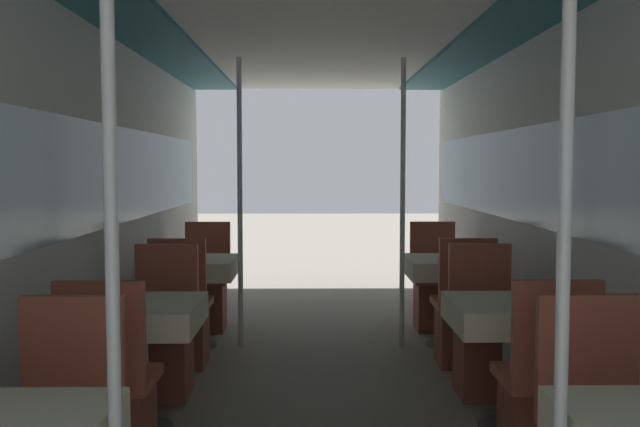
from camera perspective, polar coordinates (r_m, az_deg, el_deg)
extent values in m
cube|color=silver|center=(4.27, -18.90, -0.38)|extent=(0.05, 8.27, 2.29)
cube|color=#8CB2C6|center=(4.26, -18.82, 2.77)|extent=(0.03, 7.60, 0.66)
cube|color=silver|center=(4.32, 19.50, -0.35)|extent=(0.05, 8.27, 2.29)
cube|color=#8CB2C6|center=(4.31, 19.42, 2.76)|extent=(0.03, 7.60, 0.66)
cube|color=white|center=(4.15, 0.42, 16.28)|extent=(2.83, 8.27, 0.04)
cube|color=#2D707F|center=(4.28, -15.90, 15.27)|extent=(0.51, 7.94, 0.03)
cube|color=#2D707F|center=(4.32, 16.57, 15.15)|extent=(0.51, 7.94, 0.03)
cube|color=#9E4C38|center=(2.99, -19.15, -10.63)|extent=(0.40, 0.04, 0.47)
cylinder|color=silver|center=(2.11, -16.29, -4.48)|extent=(0.04, 0.04, 2.29)
cylinder|color=#B7B7BC|center=(4.08, -14.15, -11.81)|extent=(0.08, 0.08, 0.67)
cube|color=#B2B2B7|center=(4.01, -14.23, -7.08)|extent=(0.61, 0.61, 0.02)
cube|color=beige|center=(4.02, -14.22, -7.91)|extent=(0.65, 0.65, 0.15)
cube|color=#9E4C38|center=(3.54, -16.30, -12.62)|extent=(0.40, 0.40, 0.05)
cube|color=#9E4C38|center=(3.31, -17.24, -9.19)|extent=(0.40, 0.04, 0.47)
cube|color=brown|center=(4.64, -12.51, -11.64)|extent=(0.34, 0.34, 0.42)
cube|color=#9E4C38|center=(4.58, -12.55, -8.79)|extent=(0.40, 0.40, 0.05)
cube|color=#9E4C38|center=(4.71, -12.14, -5.24)|extent=(0.40, 0.04, 0.47)
cylinder|color=#4C4C51|center=(5.88, -9.93, -10.32)|extent=(0.34, 0.34, 0.01)
cylinder|color=#B7B7BC|center=(5.81, -9.97, -7.05)|extent=(0.08, 0.08, 0.67)
cube|color=#B2B2B7|center=(5.76, -10.01, -3.70)|extent=(0.61, 0.61, 0.02)
cube|color=beige|center=(5.76, -10.00, -4.28)|extent=(0.65, 0.65, 0.15)
cube|color=brown|center=(5.31, -10.93, -9.63)|extent=(0.34, 0.34, 0.42)
cube|color=#9E4C38|center=(5.26, -10.96, -7.13)|extent=(0.40, 0.40, 0.05)
cube|color=#9E4C38|center=(5.04, -11.36, -4.63)|extent=(0.40, 0.04, 0.47)
cube|color=brown|center=(6.37, -9.15, -7.34)|extent=(0.34, 0.34, 0.42)
cube|color=#9E4C38|center=(6.33, -9.17, -5.24)|extent=(0.40, 0.40, 0.05)
cube|color=#9E4C38|center=(6.47, -8.96, -2.73)|extent=(0.40, 0.04, 0.47)
cylinder|color=silver|center=(5.67, -6.42, 0.80)|extent=(0.04, 0.04, 2.29)
cube|color=#9E4C38|center=(3.04, 20.61, -10.41)|extent=(0.40, 0.04, 0.47)
cylinder|color=silver|center=(2.16, 18.90, -4.36)|extent=(0.04, 0.04, 2.29)
cylinder|color=#4C4C51|center=(4.22, 14.87, -16.14)|extent=(0.34, 0.34, 0.01)
cylinder|color=#B7B7BC|center=(4.12, 14.95, -11.67)|extent=(0.08, 0.08, 0.67)
cube|color=#B2B2B7|center=(4.04, 15.04, -6.99)|extent=(0.61, 0.61, 0.02)
cube|color=beige|center=(4.06, 15.02, -7.81)|extent=(0.65, 0.65, 0.15)
cube|color=brown|center=(3.66, 17.32, -15.99)|extent=(0.34, 0.34, 0.42)
cube|color=#9E4C38|center=(3.59, 17.40, -12.44)|extent=(0.40, 0.40, 0.05)
cube|color=#9E4C38|center=(3.36, 18.46, -9.03)|extent=(0.40, 0.04, 0.47)
cube|color=brown|center=(4.67, 13.07, -11.53)|extent=(0.34, 0.34, 0.42)
cube|color=#9E4C38|center=(4.61, 13.11, -8.71)|extent=(0.40, 0.40, 0.05)
cube|color=#9E4C38|center=(4.74, 12.64, -5.18)|extent=(0.40, 0.04, 0.47)
cylinder|color=#4C4C51|center=(5.91, 10.10, -10.26)|extent=(0.34, 0.34, 0.01)
cylinder|color=#B7B7BC|center=(5.84, 10.14, -7.00)|extent=(0.08, 0.08, 0.67)
cube|color=#B2B2B7|center=(5.78, 10.18, -3.67)|extent=(0.61, 0.61, 0.02)
cube|color=beige|center=(5.79, 10.18, -4.25)|extent=(0.65, 0.65, 0.15)
cube|color=brown|center=(5.34, 11.25, -9.56)|extent=(0.34, 0.34, 0.42)
cube|color=#9E4C38|center=(5.29, 11.28, -7.07)|extent=(0.40, 0.40, 0.05)
cube|color=#9E4C38|center=(5.07, 11.74, -4.58)|extent=(0.40, 0.04, 0.47)
cube|color=brown|center=(6.40, 9.20, -7.30)|extent=(0.34, 0.34, 0.42)
cube|color=#9E4C38|center=(6.35, 9.22, -5.21)|extent=(0.40, 0.40, 0.05)
cube|color=#9E4C38|center=(6.50, 8.97, -2.70)|extent=(0.40, 0.04, 0.47)
cylinder|color=silver|center=(5.68, 6.62, 0.80)|extent=(0.04, 0.04, 2.29)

